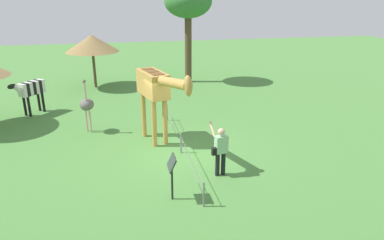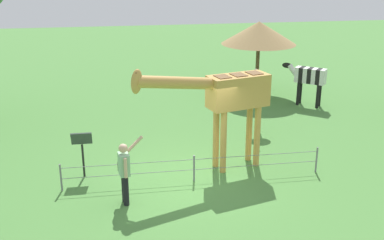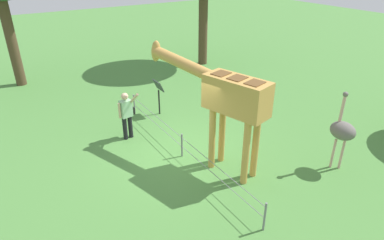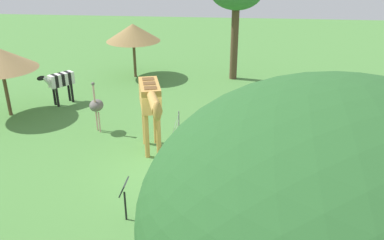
{
  "view_description": "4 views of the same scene",
  "coord_description": "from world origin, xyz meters",
  "px_view_note": "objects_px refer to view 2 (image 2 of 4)",
  "views": [
    {
      "loc": [
        11.62,
        -1.94,
        5.53
      ],
      "look_at": [
        0.27,
        0.42,
        1.33
      ],
      "focal_mm": 33.61,
      "sensor_mm": 36.0,
      "label": 1
    },
    {
      "loc": [
        1.95,
        11.67,
        5.87
      ],
      "look_at": [
        0.13,
        0.5,
        1.92
      ],
      "focal_mm": 44.76,
      "sensor_mm": 36.0,
      "label": 2
    },
    {
      "loc": [
        -7.29,
        4.29,
        5.46
      ],
      "look_at": [
        -0.53,
        0.05,
        1.43
      ],
      "focal_mm": 31.27,
      "sensor_mm": 36.0,
      "label": 3
    },
    {
      "loc": [
        12.47,
        2.1,
        7.59
      ],
      "look_at": [
        -0.48,
        0.92,
        1.73
      ],
      "focal_mm": 38.2,
      "sensor_mm": 36.0,
      "label": 4
    }
  ],
  "objects_px": {
    "visitor": "(124,170)",
    "info_sign": "(82,145)",
    "ostrich": "(259,100)",
    "shade_hut_far": "(259,33)",
    "giraffe": "(227,96)",
    "zebra": "(308,77)"
  },
  "relations": [
    {
      "from": "giraffe",
      "to": "shade_hut_far",
      "type": "distance_m",
      "value": 7.91
    },
    {
      "from": "zebra",
      "to": "giraffe",
      "type": "bearing_deg",
      "value": 49.1
    },
    {
      "from": "zebra",
      "to": "shade_hut_far",
      "type": "xyz_separation_m",
      "value": [
        1.56,
        -1.9,
        1.52
      ]
    },
    {
      "from": "visitor",
      "to": "ostrich",
      "type": "relative_size",
      "value": 0.75
    },
    {
      "from": "ostrich",
      "to": "shade_hut_far",
      "type": "height_order",
      "value": "shade_hut_far"
    },
    {
      "from": "zebra",
      "to": "info_sign",
      "type": "distance_m",
      "value": 10.13
    },
    {
      "from": "shade_hut_far",
      "to": "zebra",
      "type": "bearing_deg",
      "value": 129.29
    },
    {
      "from": "info_sign",
      "to": "ostrich",
      "type": "bearing_deg",
      "value": -155.81
    },
    {
      "from": "ostrich",
      "to": "shade_hut_far",
      "type": "relative_size",
      "value": 0.71
    },
    {
      "from": "visitor",
      "to": "info_sign",
      "type": "bearing_deg",
      "value": -57.06
    },
    {
      "from": "giraffe",
      "to": "visitor",
      "type": "height_order",
      "value": "giraffe"
    },
    {
      "from": "ostrich",
      "to": "info_sign",
      "type": "bearing_deg",
      "value": 24.19
    },
    {
      "from": "giraffe",
      "to": "ostrich",
      "type": "bearing_deg",
      "value": -123.55
    },
    {
      "from": "giraffe",
      "to": "shade_hut_far",
      "type": "xyz_separation_m",
      "value": [
        -3.09,
        -7.27,
        0.54
      ]
    },
    {
      "from": "giraffe",
      "to": "zebra",
      "type": "bearing_deg",
      "value": -130.9
    },
    {
      "from": "info_sign",
      "to": "shade_hut_far",
      "type": "bearing_deg",
      "value": -134.54
    },
    {
      "from": "visitor",
      "to": "zebra",
      "type": "relative_size",
      "value": 1.01
    },
    {
      "from": "info_sign",
      "to": "zebra",
      "type": "bearing_deg",
      "value": -148.52
    },
    {
      "from": "zebra",
      "to": "info_sign",
      "type": "height_order",
      "value": "zebra"
    },
    {
      "from": "visitor",
      "to": "ostrich",
      "type": "distance_m",
      "value": 6.33
    },
    {
      "from": "zebra",
      "to": "ostrich",
      "type": "relative_size",
      "value": 0.74
    },
    {
      "from": "zebra",
      "to": "ostrich",
      "type": "bearing_deg",
      "value": 43.18
    }
  ]
}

